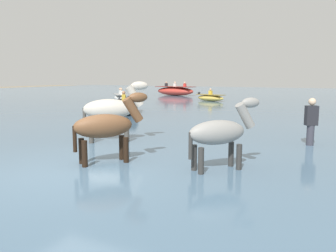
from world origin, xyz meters
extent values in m
plane|color=#84755B|center=(0.00, 0.00, 0.00)|extent=(120.00, 120.00, 0.00)
cube|color=slate|center=(0.00, 10.00, 0.16)|extent=(90.00, 90.00, 0.32)
ellipsoid|color=brown|center=(0.17, 0.89, 1.14)|extent=(1.14, 1.31, 0.52)
cylinder|color=black|center=(0.32, 1.35, 0.44)|extent=(0.12, 0.12, 0.88)
cylinder|color=black|center=(0.57, 1.16, 0.44)|extent=(0.12, 0.12, 0.88)
cylinder|color=black|center=(-0.23, 0.62, 0.44)|extent=(0.12, 0.12, 0.88)
cylinder|color=black|center=(0.02, 0.43, 0.44)|extent=(0.12, 0.12, 0.88)
cylinder|color=brown|center=(0.58, 1.44, 1.47)|extent=(0.45, 0.51, 0.60)
ellipsoid|color=brown|center=(0.66, 1.54, 1.75)|extent=(0.42, 0.47, 0.22)
cylinder|color=black|center=(-0.21, 0.40, 0.90)|extent=(0.08, 0.08, 0.56)
ellipsoid|color=beige|center=(-1.31, 3.01, 1.27)|extent=(1.45, 1.29, 0.58)
cylinder|color=#45423C|center=(-1.01, 3.46, 0.49)|extent=(0.13, 0.13, 0.98)
cylinder|color=#45423C|center=(-0.80, 3.19, 0.49)|extent=(0.13, 0.13, 0.98)
cylinder|color=#45423C|center=(-1.81, 2.84, 0.49)|extent=(0.13, 0.13, 0.98)
cylinder|color=#45423C|center=(-1.60, 2.57, 0.49)|extent=(0.13, 0.13, 0.98)
cylinder|color=beige|center=(-0.71, 3.48, 1.64)|extent=(0.56, 0.51, 0.67)
ellipsoid|color=beige|center=(-0.59, 3.57, 1.94)|extent=(0.52, 0.47, 0.25)
cylinder|color=#45423C|center=(-1.85, 2.59, 1.01)|extent=(0.09, 0.09, 0.62)
ellipsoid|color=gray|center=(2.56, 1.50, 1.10)|extent=(1.13, 1.23, 0.50)
cylinder|color=#31312F|center=(2.72, 1.93, 0.42)|extent=(0.12, 0.12, 0.85)
cylinder|color=#31312F|center=(2.95, 1.74, 0.42)|extent=(0.12, 0.12, 0.85)
cylinder|color=#31312F|center=(2.16, 1.26, 0.42)|extent=(0.12, 0.12, 0.85)
cylinder|color=#31312F|center=(2.39, 1.07, 0.42)|extent=(0.12, 0.12, 0.85)
cylinder|color=gray|center=(2.98, 2.00, 1.41)|extent=(0.45, 0.48, 0.57)
ellipsoid|color=gray|center=(3.06, 2.10, 1.67)|extent=(0.41, 0.44, 0.21)
cylinder|color=#31312F|center=(2.18, 1.05, 0.87)|extent=(0.08, 0.08, 0.54)
ellipsoid|color=#BC382D|center=(-10.51, 25.80, 0.74)|extent=(4.30, 2.10, 0.84)
cube|color=maroon|center=(-10.51, 25.80, 1.18)|extent=(4.13, 2.01, 0.04)
cube|color=#232328|center=(-11.64, 26.05, 1.35)|extent=(0.28, 0.22, 0.30)
sphere|color=tan|center=(-11.64, 26.05, 1.59)|extent=(0.18, 0.18, 0.18)
cube|color=white|center=(-10.51, 25.78, 1.35)|extent=(0.28, 0.22, 0.30)
sphere|color=beige|center=(-10.51, 25.78, 1.59)|extent=(0.18, 0.18, 0.18)
cube|color=red|center=(-9.37, 25.60, 1.35)|extent=(0.28, 0.22, 0.30)
sphere|color=beige|center=(-9.37, 25.60, 1.59)|extent=(0.18, 0.18, 0.18)
ellipsoid|color=silver|center=(-10.64, 16.74, 0.57)|extent=(2.46, 2.53, 0.50)
cube|color=gray|center=(-10.64, 16.74, 0.84)|extent=(2.36, 2.43, 0.04)
cube|color=white|center=(-10.17, 16.18, 1.01)|extent=(0.31, 0.31, 0.30)
sphere|color=tan|center=(-10.17, 16.18, 1.25)|extent=(0.18, 0.18, 0.18)
cube|color=white|center=(-10.67, 16.72, 1.01)|extent=(0.31, 0.31, 0.30)
sphere|color=tan|center=(-10.67, 16.72, 1.25)|extent=(0.18, 0.18, 0.18)
cube|color=#3356A8|center=(-11.07, 17.34, 1.01)|extent=(0.31, 0.31, 0.30)
sphere|color=#A37556|center=(-11.07, 17.34, 1.25)|extent=(0.18, 0.18, 0.18)
ellipsoid|color=gold|center=(-4.63, 20.10, 0.55)|extent=(2.55, 1.54, 0.46)
cube|color=olive|center=(-4.63, 20.10, 0.80)|extent=(2.45, 1.48, 0.04)
cube|color=black|center=(-5.73, 20.46, 0.87)|extent=(0.16, 0.19, 0.18)
cube|color=gold|center=(-4.63, 20.10, 0.97)|extent=(0.30, 0.25, 0.30)
sphere|color=tan|center=(-4.63, 20.10, 1.21)|extent=(0.18, 0.18, 0.18)
ellipsoid|color=black|center=(-5.25, 9.66, 0.64)|extent=(2.46, 3.22, 0.63)
cube|color=black|center=(-5.25, 9.66, 0.97)|extent=(2.36, 3.09, 0.04)
cube|color=black|center=(-5.95, 10.94, 1.04)|extent=(0.20, 0.18, 0.18)
cube|color=gold|center=(-5.36, 9.60, 1.14)|extent=(0.28, 0.31, 0.30)
sphere|color=#A37556|center=(-5.36, 9.60, 1.38)|extent=(0.18, 0.18, 0.18)
cylinder|color=#383842|center=(3.98, 5.14, 0.44)|extent=(0.20, 0.20, 0.88)
cube|color=#232328|center=(3.98, 5.14, 1.15)|extent=(0.38, 0.33, 0.54)
sphere|color=beige|center=(3.98, 5.14, 1.53)|extent=(0.20, 0.20, 0.20)
sphere|color=yellow|center=(-7.69, 12.48, 0.48)|extent=(0.31, 0.31, 0.31)
cylinder|color=black|center=(-7.69, 12.48, 0.84)|extent=(0.04, 0.04, 0.41)
camera|label=1|loc=(4.89, -5.07, 2.22)|focal=37.15mm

